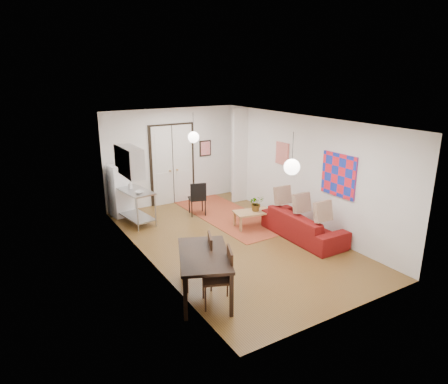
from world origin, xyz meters
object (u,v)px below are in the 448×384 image
kitchen_counter (136,202)px  dining_chair_near (195,255)px  fridge (120,191)px  dining_chair_far (214,270)px  black_side_chair (195,194)px  sofa (303,225)px  coffee_table (253,213)px  dining_table (204,258)px

kitchen_counter → dining_chair_near: bearing=-100.0°
fridge → dining_chair_near: size_ratio=1.41×
dining_chair_far → black_side_chair: size_ratio=1.07×
sofa → coffee_table: (-0.64, 1.23, 0.04)m
dining_chair_far → dining_table: bearing=-144.2°
sofa → dining_table: 3.53m
dining_chair_far → coffee_table: bearing=157.0°
black_side_chair → fridge: bearing=-11.1°
sofa → coffee_table: size_ratio=2.17×
black_side_chair → dining_chair_near: bearing=78.2°
fridge → dining_chair_far: size_ratio=1.41×
kitchen_counter → black_side_chair: 1.70m
coffee_table → kitchen_counter: bearing=143.6°
sofa → black_side_chair: black_side_chair is taller
kitchen_counter → black_side_chair: size_ratio=1.30×
kitchen_counter → dining_chair_far: dining_chair_far is taller
dining_chair_near → kitchen_counter: bearing=-159.1°
sofa → fridge: size_ratio=1.55×
black_side_chair → coffee_table: bearing=131.1°
dining_table → black_side_chair: bearing=64.9°
coffee_table → fridge: (-2.69, 2.63, 0.36)m
sofa → fridge: fridge is taller
dining_chair_near → dining_chair_far: bearing=22.9°
fridge → dining_table: fridge is taller
dining_table → coffee_table: bearing=40.7°
dining_chair_far → black_side_chair: (1.82, 4.25, -0.03)m
dining_chair_near → dining_chair_far: (0.00, -0.70, 0.00)m
dining_chair_near → dining_chair_far: 0.70m
sofa → kitchen_counter: (-3.15, 3.08, 0.26)m
kitchen_counter → dining_table: bearing=-100.5°
dining_chair_near → fridge: bearing=-156.4°
fridge → dining_chair_far: (0.06, -5.18, -0.13)m
kitchen_counter → fridge: size_ratio=0.86×
coffee_table → dining_chair_near: (-2.64, -1.86, 0.23)m
kitchen_counter → sofa: bearing=-52.3°
fridge → black_side_chair: 2.11m
coffee_table → dining_chair_near: bearing=-144.9°
sofa → fridge: (-3.34, 3.86, 0.40)m
sofa → black_side_chair: 3.27m
coffee_table → dining_table: bearing=-139.3°
dining_table → kitchen_counter: bearing=87.5°
dining_chair_near → black_side_chair: 3.99m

